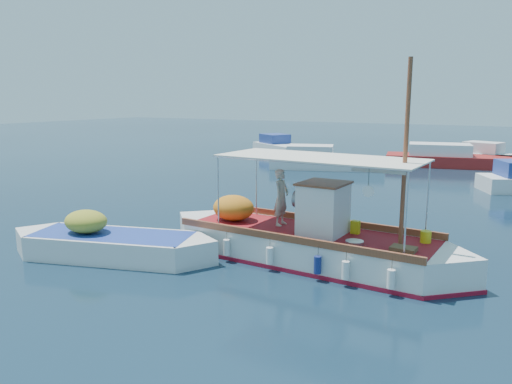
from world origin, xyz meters
The scene contains 7 objects.
ground centered at (0.00, 0.00, 0.00)m, with size 160.00×160.00×0.00m, color black.
fishing_caique centered at (0.56, -0.19, 0.53)m, with size 9.84×3.08×6.00m.
dinghy centered at (-4.73, -2.86, 0.34)m, with size 6.46×3.19×1.64m.
bg_boat_nw centered at (-6.24, 18.25, 0.49)m, with size 7.92×4.74×1.80m.
bg_boat_n centered at (1.58, 23.81, 0.49)m, with size 10.63×4.89×1.80m.
bg_boat_far_w centered at (-13.45, 25.78, 0.49)m, with size 6.16×5.12×1.80m.
bg_boat_far_n centered at (3.65, 26.26, 0.49)m, with size 6.44×3.86×1.80m.
Camera 1 is at (6.30, -13.41, 4.81)m, focal length 35.00 mm.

